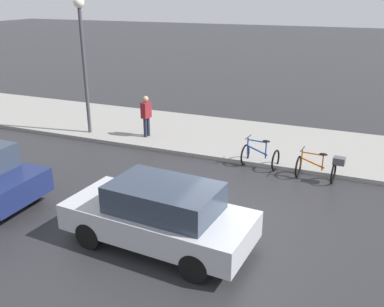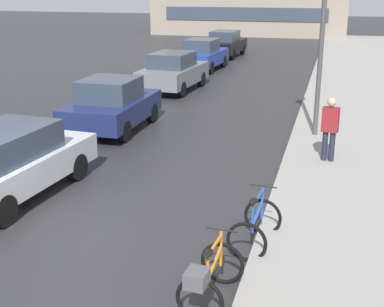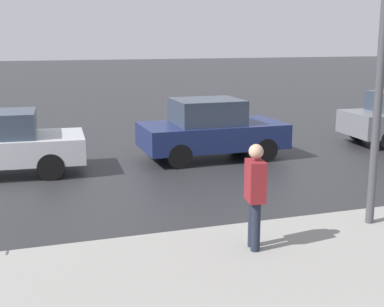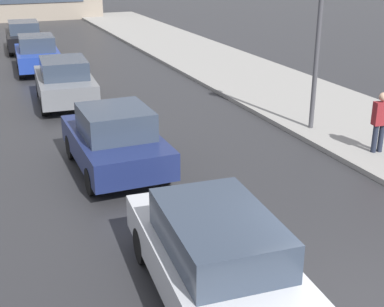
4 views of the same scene
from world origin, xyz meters
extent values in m
cylinder|color=black|center=(-2.62, 2.67, 0.32)|extent=(0.27, 0.65, 0.64)
cylinder|color=black|center=(-0.96, 2.55, 0.32)|extent=(0.27, 0.65, 0.64)
cube|color=navy|center=(-1.95, 6.98, 0.65)|extent=(1.96, 3.92, 0.66)
cube|color=#2D3847|center=(-1.95, 6.82, 1.31)|extent=(1.60, 1.81, 0.67)
cylinder|color=black|center=(-2.82, 8.19, 0.32)|extent=(0.22, 0.64, 0.64)
cylinder|color=black|center=(-1.07, 8.19, 0.32)|extent=(0.22, 0.64, 0.64)
cylinder|color=black|center=(-2.83, 5.77, 0.32)|extent=(0.22, 0.64, 0.64)
cylinder|color=black|center=(-1.08, 5.76, 0.32)|extent=(0.22, 0.64, 0.64)
cylinder|color=black|center=(-2.91, 12.45, 0.32)|extent=(0.27, 0.65, 0.64)
cylinder|color=#1E2333|center=(4.62, 5.17, 0.45)|extent=(0.14, 0.14, 0.90)
cylinder|color=#1E2333|center=(4.80, 5.13, 0.45)|extent=(0.14, 0.14, 0.90)
cube|color=maroon|center=(4.71, 5.15, 1.21)|extent=(0.44, 0.31, 0.62)
sphere|color=tan|center=(4.71, 5.15, 1.66)|extent=(0.22, 0.22, 0.22)
cylinder|color=#424247|center=(4.28, 7.56, 2.50)|extent=(0.14, 0.14, 4.99)
camera|label=1|loc=(-9.50, -2.74, 5.48)|focal=40.00mm
camera|label=2|loc=(4.75, -8.19, 4.47)|focal=50.00mm
camera|label=3|loc=(11.68, 1.82, 3.29)|focal=50.00mm
camera|label=4|loc=(-5.00, -5.25, 5.24)|focal=50.00mm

